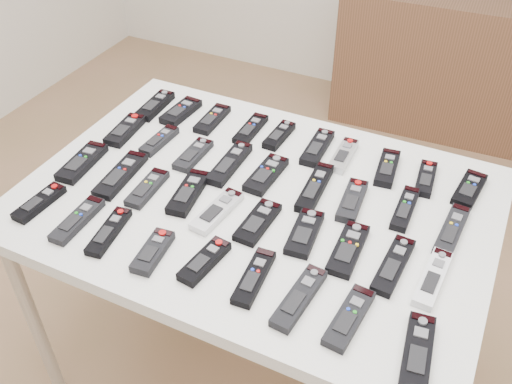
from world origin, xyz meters
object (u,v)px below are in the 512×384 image
at_px(remote_9, 469,189).
at_px(remote_36, 349,318).
at_px(remote_5, 317,148).
at_px(remote_29, 39,203).
at_px(remote_25, 305,233).
at_px(remote_13, 230,164).
at_px(table, 256,214).
at_px(remote_30, 78,220).
at_px(remote_4, 279,135).
at_px(remote_31, 109,232).
at_px(remote_17, 405,209).
at_px(remote_35, 299,298).
at_px(remote_23, 217,211).
at_px(remote_33, 205,261).
at_px(remote_28, 433,278).
at_px(remote_24, 258,222).
at_px(remote_8, 426,179).
at_px(remote_2, 212,119).
at_px(remote_18, 452,230).
at_px(sideboard, 480,71).
at_px(remote_7, 387,168).
at_px(remote_19, 82,162).
at_px(remote_37, 418,352).
at_px(remote_12, 193,155).
at_px(remote_11, 159,140).
at_px(remote_27, 393,265).
at_px(remote_3, 251,129).
at_px(remote_1, 181,112).
at_px(remote_10, 125,130).
at_px(remote_20, 121,175).
at_px(remote_16, 352,201).
at_px(remote_22, 188,192).
at_px(remote_15, 315,188).
at_px(remote_32, 153,252).
at_px(remote_34, 254,277).
at_px(remote_0, 155,105).

xyz_separation_m(remote_9, remote_36, (-0.16, -0.56, 0.00)).
xyz_separation_m(remote_5, remote_29, (-0.57, -0.56, -0.00)).
bearing_deg(remote_25, remote_13, 144.45).
distance_m(table, remote_30, 0.47).
height_order(remote_4, remote_31, remote_4).
xyz_separation_m(remote_4, remote_17, (0.44, -0.17, -0.00)).
height_order(remote_9, remote_35, remote_35).
distance_m(remote_9, remote_23, 0.69).
bearing_deg(remote_33, remote_28, 27.73).
height_order(remote_13, remote_24, remote_13).
bearing_deg(remote_8, remote_2, 173.83).
height_order(remote_5, remote_18, remote_5).
distance_m(sideboard, remote_7, 1.65).
relative_size(remote_19, remote_31, 1.08).
relative_size(remote_13, remote_36, 1.15).
height_order(remote_24, remote_37, remote_37).
bearing_deg(remote_36, remote_23, 161.98).
height_order(remote_12, remote_33, remote_33).
bearing_deg(remote_5, remote_11, -160.61).
distance_m(remote_30, remote_33, 0.37).
bearing_deg(remote_17, remote_23, -154.27).
distance_m(remote_24, remote_27, 0.35).
relative_size(remote_3, remote_31, 0.98).
distance_m(remote_1, remote_5, 0.47).
relative_size(remote_7, remote_33, 1.05).
relative_size(remote_10, remote_28, 0.88).
xyz_separation_m(remote_20, remote_33, (0.38, -0.19, 0.00)).
height_order(remote_29, remote_35, remote_35).
distance_m(remote_29, remote_36, 0.86).
height_order(remote_3, remote_35, remote_35).
bearing_deg(remote_16, remote_19, -171.78).
height_order(remote_27, remote_31, same).
bearing_deg(remote_22, remote_13, 68.50).
bearing_deg(remote_8, remote_30, -148.99).
distance_m(remote_15, remote_28, 0.41).
bearing_deg(remote_28, remote_32, -158.20).
height_order(remote_4, remote_35, same).
height_order(remote_11, remote_29, same).
distance_m(remote_19, remote_20, 0.13).
bearing_deg(remote_10, remote_3, 22.07).
distance_m(remote_11, remote_34, 0.62).
relative_size(remote_2, remote_18, 0.84).
bearing_deg(remote_20, table, 8.29).
xyz_separation_m(remote_24, remote_36, (0.31, -0.19, 0.00)).
height_order(remote_0, remote_22, same).
xyz_separation_m(remote_19, remote_35, (0.76, -0.19, -0.00)).
bearing_deg(remote_5, remote_10, -165.06).
distance_m(remote_18, remote_32, 0.74).
bearing_deg(remote_23, remote_34, -34.80).
height_order(remote_18, remote_23, remote_23).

